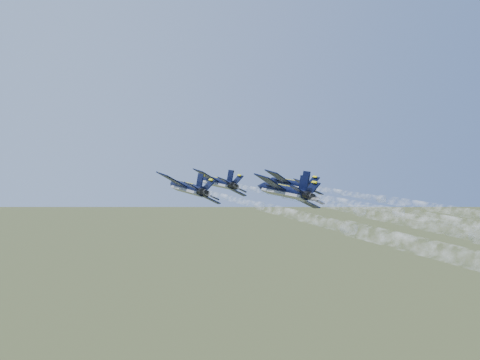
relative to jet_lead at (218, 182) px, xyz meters
name	(u,v)px	position (x,y,z in m)	size (l,w,h in m)	color
jet_lead	(218,182)	(0.00, 0.00, 0.00)	(11.86, 16.81, 5.95)	black
jet_left	(187,188)	(-10.98, -13.03, 0.00)	(11.86, 16.81, 5.95)	black
jet_right	(289,184)	(10.49, -11.37, 0.00)	(11.86, 16.81, 5.95)	black
jet_slot	(283,191)	(1.29, -26.06, 0.00)	(11.86, 16.81, 5.95)	black
smoke_trail_lead	(432,208)	(4.06, -56.34, 0.03)	(7.40, 75.50, 2.80)	white
smoke_trail_left	(445,229)	(-6.93, -69.38, 0.03)	(7.40, 75.50, 2.80)	white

